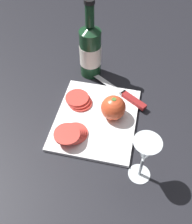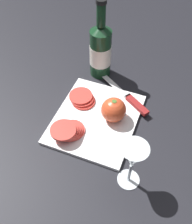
{
  "view_description": "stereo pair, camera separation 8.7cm",
  "coord_description": "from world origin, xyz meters",
  "views": [
    {
      "loc": [
        -0.47,
        -0.08,
        0.71
      ],
      "look_at": [
        0.08,
        0.04,
        0.04
      ],
      "focal_mm": 42.0,
      "sensor_mm": 36.0,
      "label": 1
    },
    {
      "loc": [
        -0.44,
        -0.17,
        0.71
      ],
      "look_at": [
        0.08,
        0.04,
        0.04
      ],
      "focal_mm": 42.0,
      "sensor_mm": 36.0,
      "label": 2
    }
  ],
  "objects": [
    {
      "name": "ground_plane",
      "position": [
        0.0,
        0.0,
        0.0
      ],
      "size": [
        3.0,
        3.0,
        0.0
      ],
      "primitive_type": "plane",
      "color": "black"
    },
    {
      "name": "cutting_board",
      "position": [
        0.08,
        0.04,
        0.01
      ],
      "size": [
        0.32,
        0.27,
        0.01
      ],
      "color": "white",
      "rests_on": "ground_plane"
    },
    {
      "name": "wine_bottle",
      "position": [
        0.31,
        0.11,
        0.11
      ],
      "size": [
        0.08,
        0.08,
        0.31
      ],
      "color": "#14381E",
      "rests_on": "ground_plane"
    },
    {
      "name": "wine_glass",
      "position": [
        -0.09,
        -0.13,
        0.12
      ],
      "size": [
        0.07,
        0.07,
        0.17
      ],
      "color": "silver",
      "rests_on": "ground_plane"
    },
    {
      "name": "whole_tomato",
      "position": [
        0.1,
        -0.02,
        0.05
      ],
      "size": [
        0.08,
        0.08,
        0.08
      ],
      "color": "#DB4C28",
      "rests_on": "cutting_board"
    },
    {
      "name": "knife",
      "position": [
        0.2,
        -0.05,
        0.02
      ],
      "size": [
        0.18,
        0.26,
        0.01
      ],
      "rotation": [
        0.0,
        0.0,
        0.99
      ],
      "color": "silver",
      "rests_on": "cutting_board"
    },
    {
      "name": "tomato_slice_stack_near",
      "position": [
        -0.02,
        0.1,
        0.03
      ],
      "size": [
        0.11,
        0.1,
        0.04
      ],
      "color": "#D63D33",
      "rests_on": "cutting_board"
    },
    {
      "name": "tomato_slice_stack_far",
      "position": [
        0.14,
        0.11,
        0.02
      ],
      "size": [
        0.09,
        0.1,
        0.02
      ],
      "color": "#D63D33",
      "rests_on": "cutting_board"
    }
  ]
}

